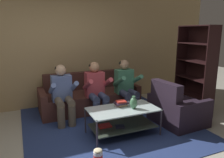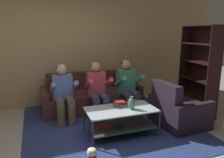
% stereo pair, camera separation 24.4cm
% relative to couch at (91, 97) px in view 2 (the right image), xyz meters
% --- Properties ---
extents(ground, '(16.80, 16.80, 0.00)m').
position_rel_couch_xyz_m(ground, '(-0.55, -1.86, -0.27)').
color(ground, '#B0AC9D').
extents(back_partition, '(8.40, 0.12, 2.90)m').
position_rel_couch_xyz_m(back_partition, '(-0.55, 0.60, 1.18)').
color(back_partition, tan).
rests_on(back_partition, ground).
extents(couch, '(2.19, 0.87, 0.81)m').
position_rel_couch_xyz_m(couch, '(0.00, 0.00, 0.00)').
color(couch, '#4D2A26').
rests_on(couch, ground).
extents(person_seated_left, '(0.50, 0.58, 1.13)m').
position_rel_couch_xyz_m(person_seated_left, '(-0.69, -0.52, 0.34)').
color(person_seated_left, brown).
rests_on(person_seated_left, ground).
extents(person_seated_middle, '(0.50, 0.58, 1.14)m').
position_rel_couch_xyz_m(person_seated_middle, '(0.00, -0.52, 0.35)').
color(person_seated_middle, '#384266').
rests_on(person_seated_middle, ground).
extents(person_seated_right, '(0.50, 0.58, 1.15)m').
position_rel_couch_xyz_m(person_seated_right, '(0.69, -0.52, 0.35)').
color(person_seated_right, '#393F5C').
rests_on(person_seated_right, ground).
extents(coffee_table, '(1.18, 0.63, 0.47)m').
position_rel_couch_xyz_m(coffee_table, '(0.13, -1.46, 0.04)').
color(coffee_table, '#ADC3C4').
rests_on(coffee_table, ground).
extents(area_rug, '(3.07, 3.41, 0.01)m').
position_rel_couch_xyz_m(area_rug, '(0.07, -0.86, -0.27)').
color(area_rug, navy).
rests_on(area_rug, ground).
extents(vase, '(0.12, 0.12, 0.22)m').
position_rel_couch_xyz_m(vase, '(0.30, -1.54, 0.30)').
color(vase, '#437751').
rests_on(vase, coffee_table).
extents(book_stack, '(0.25, 0.20, 0.10)m').
position_rel_couch_xyz_m(book_stack, '(0.16, -1.34, 0.25)').
color(book_stack, silver).
rests_on(book_stack, coffee_table).
extents(bookshelf, '(0.38, 0.98, 1.87)m').
position_rel_couch_xyz_m(bookshelf, '(2.12, -1.01, 0.52)').
color(bookshelf, black).
rests_on(bookshelf, ground).
extents(armchair, '(0.88, 0.97, 0.85)m').
position_rel_couch_xyz_m(armchair, '(1.30, -1.46, 0.01)').
color(armchair, black).
rests_on(armchair, ground).
extents(popcorn_tub, '(0.13, 0.13, 0.21)m').
position_rel_couch_xyz_m(popcorn_tub, '(-0.54, -2.10, -0.17)').
color(popcorn_tub, red).
rests_on(popcorn_tub, ground).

